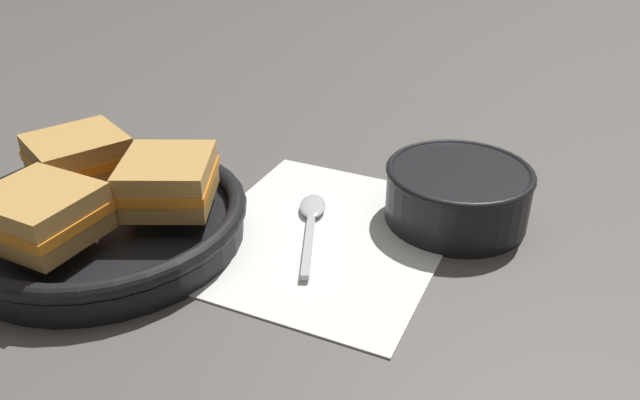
# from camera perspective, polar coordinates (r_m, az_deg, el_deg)

# --- Properties ---
(ground_plane) EXTENTS (4.00, 4.00, 0.00)m
(ground_plane) POSITION_cam_1_polar(r_m,az_deg,el_deg) (0.63, 2.33, -3.60)
(ground_plane) COLOR #56514C
(napkin) EXTENTS (0.32, 0.29, 0.00)m
(napkin) POSITION_cam_1_polar(r_m,az_deg,el_deg) (0.63, 0.44, -3.20)
(napkin) COLOR white
(napkin) RESTS_ON ground_plane
(soup_bowl) EXTENTS (0.15, 0.15, 0.06)m
(soup_bowl) POSITION_cam_1_polar(r_m,az_deg,el_deg) (0.66, 12.47, 0.81)
(soup_bowl) COLOR black
(soup_bowl) RESTS_ON ground_plane
(spoon) EXTENTS (0.14, 0.10, 0.01)m
(spoon) POSITION_cam_1_polar(r_m,az_deg,el_deg) (0.65, -0.78, -1.47)
(spoon) COLOR #B7B7BC
(spoon) RESTS_ON napkin
(skillet) EXTENTS (0.28, 0.28, 0.04)m
(skillet) POSITION_cam_1_polar(r_m,az_deg,el_deg) (0.66, -19.07, -1.83)
(skillet) COLOR black
(skillet) RESTS_ON ground_plane
(sandwich_near_left) EXTENTS (0.12, 0.12, 0.05)m
(sandwich_near_left) POSITION_cam_1_polar(r_m,az_deg,el_deg) (0.62, -13.72, 1.76)
(sandwich_near_left) COLOR #C18E47
(sandwich_near_left) RESTS_ON skillet
(sandwich_near_right) EXTENTS (0.11, 0.11, 0.05)m
(sandwich_near_right) POSITION_cam_1_polar(r_m,az_deg,el_deg) (0.70, -21.22, 3.69)
(sandwich_near_right) COLOR #C18E47
(sandwich_near_right) RESTS_ON skillet
(sandwich_far_left) EXTENTS (0.10, 0.10, 0.05)m
(sandwich_far_left) POSITION_cam_1_polar(r_m,az_deg,el_deg) (0.60, -24.13, -1.19)
(sandwich_far_left) COLOR #C18E47
(sandwich_far_left) RESTS_ON skillet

